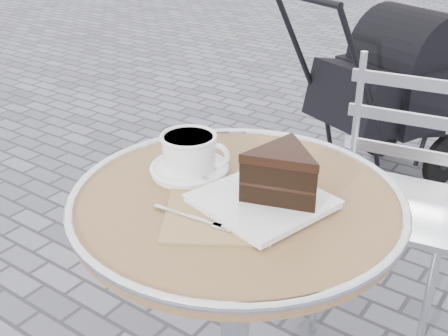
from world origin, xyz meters
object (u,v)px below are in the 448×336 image
Objects in this scene: bistro_chair at (399,166)px; baby_stroller at (389,98)px; cafe_table at (236,259)px; cappuccino_set at (190,156)px; cake_plate_set at (276,180)px.

baby_stroller is (-0.35, 0.87, -0.10)m from bistro_chair.
bistro_chair reaches higher than cafe_table.
bistro_chair reaches higher than cappuccino_set.
cake_plate_set is at bearing -102.22° from bistro_chair.
cafe_table is at bearing -60.38° from baby_stroller.
cake_plate_set is 0.43× the size of bistro_chair.
cake_plate_set is (0.09, 0.02, 0.22)m from cafe_table.
cappuccino_set is (-0.15, 0.03, 0.21)m from cafe_table.
cake_plate_set is 1.66m from baby_stroller.
cafe_table is 0.75m from bistro_chair.
bistro_chair is at bearing -46.72° from baby_stroller.
cappuccino_set is 0.79m from bistro_chair.
cake_plate_set is at bearing 10.80° from cafe_table.
baby_stroller is at bearing 98.05° from cafe_table.
cafe_table is at bearing -154.84° from cake_plate_set.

